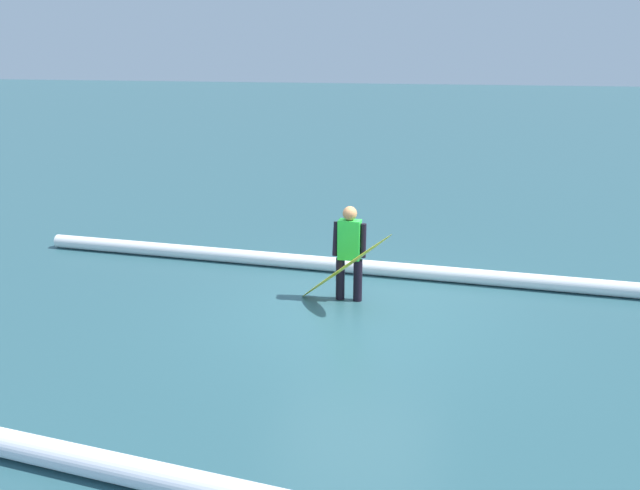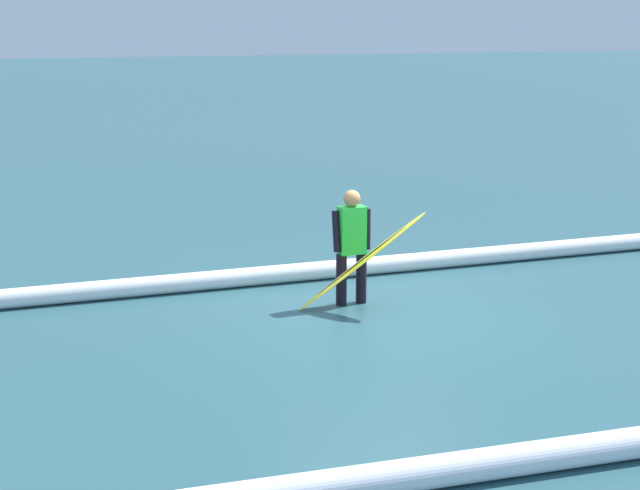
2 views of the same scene
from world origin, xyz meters
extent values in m
plane|color=#2A525B|center=(0.00, 0.00, 0.00)|extent=(163.11, 163.11, 0.00)
cylinder|color=black|center=(0.13, -0.51, 0.34)|extent=(0.14, 0.14, 0.67)
cylinder|color=black|center=(0.41, -0.50, 0.34)|extent=(0.14, 0.14, 0.67)
cube|color=#2DD83F|center=(0.27, -0.50, 0.98)|extent=(0.34, 0.21, 0.62)
sphere|color=tan|center=(0.27, -0.50, 1.40)|extent=(0.22, 0.22, 0.22)
cylinder|color=black|center=(0.06, -0.51, 0.98)|extent=(0.09, 0.10, 0.53)
cylinder|color=black|center=(0.49, -0.50, 0.98)|extent=(0.09, 0.17, 0.54)
ellipsoid|color=yellow|center=(0.26, -0.16, 0.64)|extent=(1.61, 0.81, 1.31)
ellipsoid|color=black|center=(0.26, -0.16, 0.65)|extent=(1.25, 0.53, 1.06)
cylinder|color=white|center=(-1.24, -1.80, 0.13)|extent=(15.62, 0.38, 0.26)
camera|label=1|loc=(-1.92, 8.81, 3.70)|focal=36.36mm
camera|label=2|loc=(4.67, 10.89, 3.66)|focal=54.64mm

